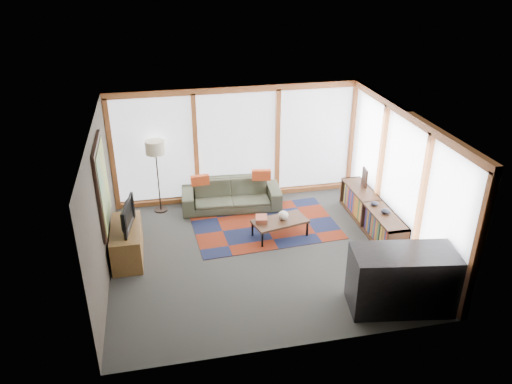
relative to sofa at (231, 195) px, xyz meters
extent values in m
plane|color=#32322F|center=(0.23, -1.95, -0.31)|extent=(5.50, 5.50, 0.00)
cube|color=#3B332D|center=(-2.52, -1.95, 0.99)|extent=(0.04, 5.00, 2.60)
cube|color=#3B332D|center=(0.23, -4.45, 0.99)|extent=(5.50, 0.04, 2.60)
cube|color=silver|center=(0.23, -1.95, 2.29)|extent=(5.50, 5.00, 0.04)
cube|color=white|center=(0.23, 0.52, 0.99)|extent=(5.30, 0.02, 2.35)
cube|color=white|center=(2.95, -1.95, 0.99)|extent=(0.02, 4.80, 2.35)
cube|color=black|center=(-2.48, -1.65, 1.24)|extent=(0.05, 1.35, 1.55)
cube|color=gold|center=(-2.45, -1.65, 1.24)|extent=(0.02, 1.20, 1.40)
cube|color=maroon|center=(0.55, -0.95, -0.31)|extent=(3.03, 2.05, 0.01)
imported|color=#3C4030|center=(0.00, 0.00, 0.00)|extent=(2.20, 0.99, 0.63)
cube|color=#B73F1A|center=(-0.67, -0.01, 0.42)|extent=(0.40, 0.15, 0.22)
cube|color=#B73F1A|center=(0.67, -0.03, 0.43)|extent=(0.43, 0.19, 0.23)
cube|color=brown|center=(0.38, -1.36, 0.09)|extent=(0.27, 0.31, 0.09)
ellipsoid|color=beige|center=(0.82, -1.38, 0.13)|extent=(0.21, 0.21, 0.18)
ellipsoid|color=black|center=(2.69, -1.98, 0.34)|extent=(0.21, 0.21, 0.09)
ellipsoid|color=black|center=(2.62, -1.62, 0.33)|extent=(0.17, 0.17, 0.08)
cube|color=black|center=(2.78, -0.72, 0.48)|extent=(0.07, 0.30, 0.39)
cube|color=brown|center=(-2.20, -1.57, 0.00)|extent=(0.53, 1.28, 0.64)
imported|color=black|center=(-2.20, -1.59, 0.58)|extent=(0.25, 0.89, 0.51)
cube|color=black|center=(2.08, -3.91, 0.19)|extent=(1.70, 0.98, 1.02)
camera|label=1|loc=(-1.47, -9.73, 4.88)|focal=35.00mm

